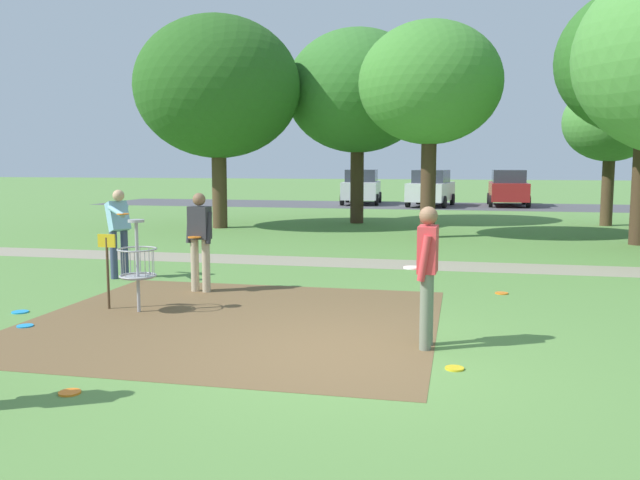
# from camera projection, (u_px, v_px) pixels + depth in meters

# --- Properties ---
(ground_plane) EXTENTS (160.00, 160.00, 0.00)m
(ground_plane) POSITION_uv_depth(u_px,v_px,m) (348.00, 354.00, 7.65)
(ground_plane) COLOR #5B8942
(dirt_tee_pad) EXTENTS (5.69, 5.33, 0.01)m
(dirt_tee_pad) POSITION_uv_depth(u_px,v_px,m) (233.00, 320.00, 9.28)
(dirt_tee_pad) COLOR brown
(dirt_tee_pad) RESTS_ON ground
(disc_golf_basket) EXTENTS (0.98, 0.58, 1.39)m
(disc_golf_basket) POSITION_uv_depth(u_px,v_px,m) (134.00, 262.00, 9.75)
(disc_golf_basket) COLOR #9E9EA3
(disc_golf_basket) RESTS_ON ground
(player_throwing) EXTENTS (0.75, 1.00, 1.71)m
(player_throwing) POSITION_uv_depth(u_px,v_px,m) (119.00, 227.00, 12.57)
(player_throwing) COLOR #384260
(player_throwing) RESTS_ON ground
(player_waiting_left) EXTENTS (0.49, 0.42, 1.71)m
(player_waiting_left) POSITION_uv_depth(u_px,v_px,m) (200.00, 236.00, 11.25)
(player_waiting_left) COLOR tan
(player_waiting_left) RESTS_ON ground
(player_waiting_right) EXTENTS (0.41, 0.48, 1.71)m
(player_waiting_right) POSITION_uv_depth(u_px,v_px,m) (427.00, 268.00, 7.83)
(player_waiting_right) COLOR slate
(player_waiting_right) RESTS_ON ground
(frisbee_near_basket) EXTENTS (0.24, 0.24, 0.02)m
(frisbee_near_basket) POSITION_uv_depth(u_px,v_px,m) (20.00, 312.00, 9.78)
(frisbee_near_basket) COLOR #1E93DB
(frisbee_near_basket) RESTS_ON ground
(frisbee_by_tee) EXTENTS (0.21, 0.21, 0.02)m
(frisbee_by_tee) POSITION_uv_depth(u_px,v_px,m) (70.00, 393.00, 6.35)
(frisbee_by_tee) COLOR orange
(frisbee_by_tee) RESTS_ON ground
(frisbee_mid_grass) EXTENTS (0.21, 0.21, 0.02)m
(frisbee_mid_grass) POSITION_uv_depth(u_px,v_px,m) (455.00, 368.00, 7.10)
(frisbee_mid_grass) COLOR gold
(frisbee_mid_grass) RESTS_ON ground
(frisbee_far_left) EXTENTS (0.22, 0.22, 0.02)m
(frisbee_far_left) POSITION_uv_depth(u_px,v_px,m) (25.00, 326.00, 8.94)
(frisbee_far_left) COLOR #1E93DB
(frisbee_far_left) RESTS_ON ground
(frisbee_far_right) EXTENTS (0.22, 0.22, 0.02)m
(frisbee_far_right) POSITION_uv_depth(u_px,v_px,m) (502.00, 293.00, 11.18)
(frisbee_far_right) COLOR orange
(frisbee_far_right) RESTS_ON ground
(tree_mid_left) EXTENTS (5.19, 5.19, 6.99)m
(tree_mid_left) POSITION_uv_depth(u_px,v_px,m) (358.00, 92.00, 23.66)
(tree_mid_left) COLOR #422D1E
(tree_mid_left) RESTS_ON ground
(tree_mid_right) EXTENTS (4.17, 4.17, 6.30)m
(tree_mid_right) POSITION_uv_depth(u_px,v_px,m) (430.00, 84.00, 19.06)
(tree_mid_right) COLOR #422D1E
(tree_mid_right) RESTS_ON ground
(tree_far_left) EXTENTS (3.25, 3.25, 5.01)m
(tree_far_left) POSITION_uv_depth(u_px,v_px,m) (611.00, 123.00, 22.78)
(tree_far_left) COLOR #4C3823
(tree_far_left) RESTS_ON ground
(tree_far_center) EXTENTS (5.53, 5.53, 7.07)m
(tree_far_center) POSITION_uv_depth(u_px,v_px,m) (218.00, 88.00, 21.90)
(tree_far_center) COLOR #4C3823
(tree_far_center) RESTS_ON ground
(parking_lot_strip) EXTENTS (36.00, 6.00, 0.01)m
(parking_lot_strip) POSITION_uv_depth(u_px,v_px,m) (437.00, 206.00, 33.78)
(parking_lot_strip) COLOR #4C4C51
(parking_lot_strip) RESTS_ON ground
(parked_car_leftmost) EXTENTS (2.18, 4.31, 1.84)m
(parked_car_leftmost) POSITION_uv_depth(u_px,v_px,m) (362.00, 187.00, 35.18)
(parked_car_leftmost) COLOR silver
(parked_car_leftmost) RESTS_ON ground
(parked_car_center_left) EXTENTS (2.40, 4.41, 1.84)m
(parked_car_center_left) POSITION_uv_depth(u_px,v_px,m) (431.00, 188.00, 33.42)
(parked_car_center_left) COLOR silver
(parked_car_center_left) RESTS_ON ground
(parked_car_center_right) EXTENTS (1.99, 4.21, 1.84)m
(parked_car_center_right) POSITION_uv_depth(u_px,v_px,m) (508.00, 188.00, 33.61)
(parked_car_center_right) COLOR maroon
(parked_car_center_right) RESTS_ON ground
(gravel_path) EXTENTS (40.00, 1.38, 0.00)m
(gravel_path) POSITION_uv_depth(u_px,v_px,m) (402.00, 264.00, 14.38)
(gravel_path) COLOR gray
(gravel_path) RESTS_ON ground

